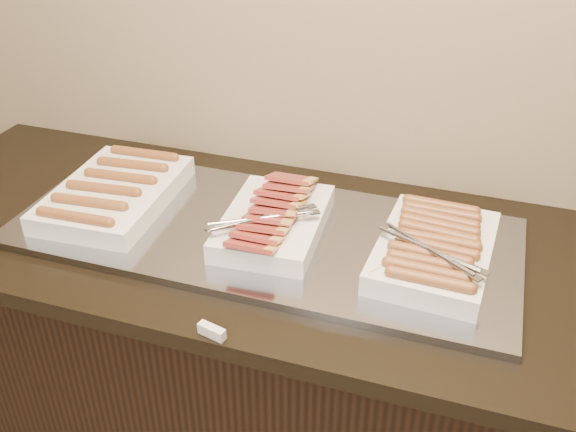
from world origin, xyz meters
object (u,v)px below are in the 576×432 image
(dish_right, at_px, (434,249))
(counter, at_px, (276,372))
(dish_left, at_px, (115,192))
(warming_tray, at_px, (263,233))
(dish_center, at_px, (273,220))

(dish_right, bearing_deg, counter, -177.25)
(dish_left, bearing_deg, warming_tray, -3.16)
(warming_tray, xyz_separation_m, dish_left, (-0.40, 0.00, 0.04))
(counter, bearing_deg, warming_tray, 180.00)
(dish_center, xyz_separation_m, dish_right, (0.38, 0.00, -0.00))
(counter, distance_m, dish_right, 0.63)
(counter, height_order, dish_left, dish_left)
(dish_center, bearing_deg, counter, 100.97)
(counter, bearing_deg, dish_center, -75.34)
(counter, bearing_deg, dish_left, 180.00)
(warming_tray, bearing_deg, counter, 0.00)
(dish_center, distance_m, dish_right, 0.38)
(dish_left, xyz_separation_m, dish_right, (0.80, -0.00, 0.01))
(counter, relative_size, dish_center, 5.80)
(warming_tray, height_order, dish_left, dish_left)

